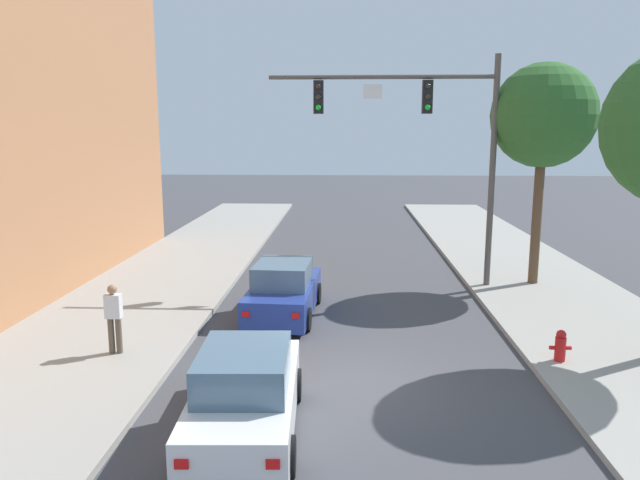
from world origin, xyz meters
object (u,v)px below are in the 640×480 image
object	(u,v)px
pedestrian_sidewalk_left_walker	(114,315)
traffic_signal_mast	(428,127)
fire_hydrant	(560,346)
car_lead_blue	(284,291)
car_following_white	(246,396)
street_tree_second	(544,117)

from	to	relation	value
pedestrian_sidewalk_left_walker	traffic_signal_mast	bearing A→B (deg)	39.96
pedestrian_sidewalk_left_walker	fire_hydrant	bearing A→B (deg)	-0.20
car_lead_blue	car_following_white	xyz separation A→B (m)	(0.04, -6.79, 0.00)
car_following_white	fire_hydrant	size ratio (longest dim) A/B	5.98
traffic_signal_mast	street_tree_second	bearing A→B (deg)	5.12
car_following_white	traffic_signal_mast	bearing A→B (deg)	66.49
car_lead_blue	fire_hydrant	xyz separation A→B (m)	(6.60, -3.49, -0.22)
car_following_white	fire_hydrant	bearing A→B (deg)	26.72
traffic_signal_mast	pedestrian_sidewalk_left_walker	bearing A→B (deg)	-140.04
car_lead_blue	car_following_white	world-z (taller)	same
traffic_signal_mast	pedestrian_sidewalk_left_walker	distance (m)	11.28
traffic_signal_mast	fire_hydrant	distance (m)	8.59
traffic_signal_mast	street_tree_second	size ratio (longest dim) A/B	1.03
traffic_signal_mast	car_lead_blue	xyz separation A→B (m)	(-4.41, -3.24, -4.66)
car_following_white	street_tree_second	size ratio (longest dim) A/B	0.59
pedestrian_sidewalk_left_walker	street_tree_second	world-z (taller)	street_tree_second
traffic_signal_mast	car_following_white	bearing A→B (deg)	-113.51
traffic_signal_mast	fire_hydrant	bearing A→B (deg)	-71.93
car_lead_blue	car_following_white	bearing A→B (deg)	-89.64
car_lead_blue	street_tree_second	xyz separation A→B (m)	(8.16, 3.58, 4.99)
traffic_signal_mast	car_following_white	distance (m)	11.89
pedestrian_sidewalk_left_walker	street_tree_second	distance (m)	14.45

